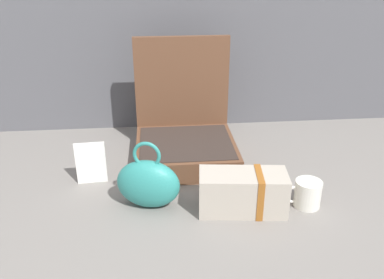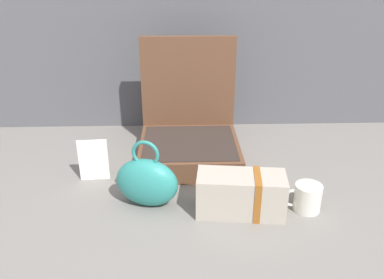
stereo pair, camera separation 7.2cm
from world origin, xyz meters
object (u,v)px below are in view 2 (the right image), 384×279
object	(u,v)px
info_card_left	(94,160)
teal_pouch_handbag	(147,182)
cream_toiletry_bag	(242,194)
coffee_mug	(307,198)
open_suitcase	(189,135)

from	to	relation	value
info_card_left	teal_pouch_handbag	bearing A→B (deg)	-43.64
cream_toiletry_bag	coffee_mug	size ratio (longest dim) A/B	2.34
cream_toiletry_bag	info_card_left	distance (m)	0.53
coffee_mug	open_suitcase	bearing A→B (deg)	133.23
coffee_mug	teal_pouch_handbag	bearing A→B (deg)	174.75
open_suitcase	teal_pouch_handbag	world-z (taller)	open_suitcase
cream_toiletry_bag	teal_pouch_handbag	bearing A→B (deg)	170.25
teal_pouch_handbag	info_card_left	distance (m)	0.25
teal_pouch_handbag	open_suitcase	bearing A→B (deg)	67.19
teal_pouch_handbag	info_card_left	xyz separation A→B (m)	(-0.20, 0.16, -0.01)
open_suitcase	cream_toiletry_bag	distance (m)	0.41
open_suitcase	teal_pouch_handbag	bearing A→B (deg)	-112.81
coffee_mug	info_card_left	bearing A→B (deg)	163.27
cream_toiletry_bag	info_card_left	bearing A→B (deg)	156.47
teal_pouch_handbag	info_card_left	bearing A→B (deg)	140.41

